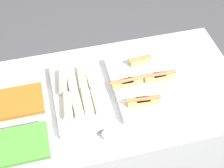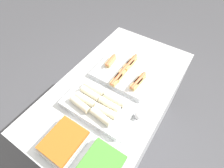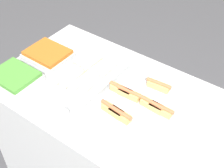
{
  "view_description": "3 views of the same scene",
  "coord_description": "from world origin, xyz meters",
  "px_view_note": "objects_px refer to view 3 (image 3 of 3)",
  "views": [
    {
      "loc": [
        -0.32,
        -1.14,
        2.36
      ],
      "look_at": [
        -0.04,
        0.0,
        0.99
      ],
      "focal_mm": 50.0,
      "sensor_mm": 36.0,
      "label": 1
    },
    {
      "loc": [
        -0.75,
        -0.47,
        2.03
      ],
      "look_at": [
        -0.04,
        0.0,
        0.99
      ],
      "focal_mm": 28.0,
      "sensor_mm": 36.0,
      "label": 2
    },
    {
      "loc": [
        0.74,
        -1.06,
        2.18
      ],
      "look_at": [
        -0.04,
        0.0,
        0.99
      ],
      "focal_mm": 50.0,
      "sensor_mm": 36.0,
      "label": 3
    }
  ],
  "objects_px": {
    "tray_hotdogs": "(139,104)",
    "tray_side_back": "(48,56)",
    "tray_wraps": "(86,76)",
    "tray_side_front": "(15,78)",
    "serving_spoon_near": "(63,112)"
  },
  "relations": [
    {
      "from": "tray_wraps",
      "to": "tray_hotdogs",
      "type": "bearing_deg",
      "value": -0.59
    },
    {
      "from": "tray_wraps",
      "to": "tray_side_front",
      "type": "distance_m",
      "value": 0.43
    },
    {
      "from": "tray_hotdogs",
      "to": "tray_side_front",
      "type": "bearing_deg",
      "value": -160.07
    },
    {
      "from": "tray_side_front",
      "to": "tray_side_back",
      "type": "xyz_separation_m",
      "value": [
        0.0,
        0.28,
        0.0
      ]
    },
    {
      "from": "tray_hotdogs",
      "to": "serving_spoon_near",
      "type": "bearing_deg",
      "value": -137.36
    },
    {
      "from": "tray_hotdogs",
      "to": "tray_side_front",
      "type": "xyz_separation_m",
      "value": [
        -0.72,
        -0.26,
        0.0
      ]
    },
    {
      "from": "tray_side_front",
      "to": "tray_wraps",
      "type": "bearing_deg",
      "value": 37.93
    },
    {
      "from": "tray_hotdogs",
      "to": "tray_side_back",
      "type": "relative_size",
      "value": 1.73
    },
    {
      "from": "tray_wraps",
      "to": "tray_side_back",
      "type": "bearing_deg",
      "value": 177.5
    },
    {
      "from": "tray_hotdogs",
      "to": "tray_side_front",
      "type": "relative_size",
      "value": 1.73
    },
    {
      "from": "tray_side_back",
      "to": "tray_side_front",
      "type": "bearing_deg",
      "value": -90.0
    },
    {
      "from": "tray_side_front",
      "to": "tray_side_back",
      "type": "distance_m",
      "value": 0.28
    },
    {
      "from": "tray_wraps",
      "to": "tray_side_front",
      "type": "xyz_separation_m",
      "value": [
        -0.34,
        -0.26,
        -0.0
      ]
    },
    {
      "from": "tray_side_back",
      "to": "tray_wraps",
      "type": "bearing_deg",
      "value": -2.5
    },
    {
      "from": "tray_side_back",
      "to": "serving_spoon_near",
      "type": "bearing_deg",
      "value": -36.45
    }
  ]
}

